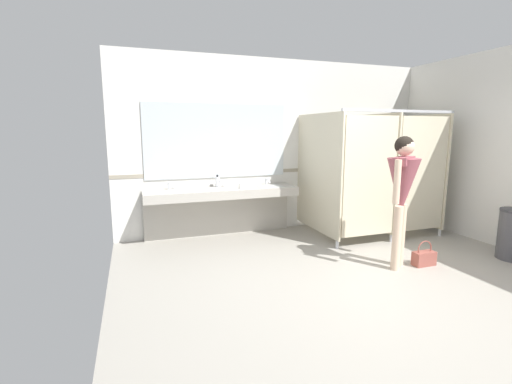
{
  "coord_description": "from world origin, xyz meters",
  "views": [
    {
      "loc": [
        -2.59,
        -3.04,
        1.75
      ],
      "look_at": [
        -1.13,
        1.15,
        0.99
      ],
      "focal_mm": 24.99,
      "sensor_mm": 36.0,
      "label": 1
    }
  ],
  "objects": [
    {
      "name": "handbag",
      "position": [
        0.97,
        0.46,
        0.11
      ],
      "size": [
        0.3,
        0.14,
        0.34
      ],
      "color": "#934C42",
      "rests_on": "ground_plane"
    },
    {
      "name": "wall_back",
      "position": [
        0.0,
        2.87,
        1.49
      ],
      "size": [
        5.89,
        0.12,
        2.97
      ],
      "primitive_type": "cube",
      "color": "silver",
      "rests_on": "ground_plane"
    },
    {
      "name": "mirror_panel",
      "position": [
        -1.24,
        2.8,
        1.59
      ],
      "size": [
        2.38,
        0.02,
        1.22
      ],
      "primitive_type": "cube",
      "color": "silver",
      "rests_on": "wall_back"
    },
    {
      "name": "paper_cup",
      "position": [
        -0.95,
        2.42,
        0.87
      ],
      "size": [
        0.07,
        0.07,
        0.08
      ],
      "primitive_type": "cylinder",
      "color": "white",
      "rests_on": "vanity_counter"
    },
    {
      "name": "soap_dispenser",
      "position": [
        -1.28,
        2.68,
        0.92
      ],
      "size": [
        0.07,
        0.07,
        0.21
      ],
      "color": "white",
      "rests_on": "vanity_counter"
    },
    {
      "name": "person_standing",
      "position": [
        0.58,
        0.51,
        1.07
      ],
      "size": [
        0.56,
        0.56,
        1.69
      ],
      "color": "beige",
      "rests_on": "ground_plane"
    },
    {
      "name": "bathroom_stalls",
      "position": [
        1.25,
        1.87,
        1.08
      ],
      "size": [
        2.05,
        1.43,
        2.07
      ],
      "color": "beige",
      "rests_on": "ground_plane"
    },
    {
      "name": "ground_plane",
      "position": [
        0.0,
        0.0,
        -0.05
      ],
      "size": [
        5.89,
        6.22,
        0.1
      ],
      "primitive_type": "cube",
      "color": "#9E998E"
    },
    {
      "name": "vanity_counter",
      "position": [
        -1.24,
        2.59,
        0.61
      ],
      "size": [
        2.48,
        0.56,
        0.94
      ],
      "color": "#B2ADA3",
      "rests_on": "ground_plane"
    },
    {
      "name": "wall_back_tile_band",
      "position": [
        0.0,
        2.8,
        1.05
      ],
      "size": [
        5.89,
        0.01,
        0.06
      ],
      "primitive_type": "cube",
      "color": "#9E937F",
      "rests_on": "wall_back"
    }
  ]
}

